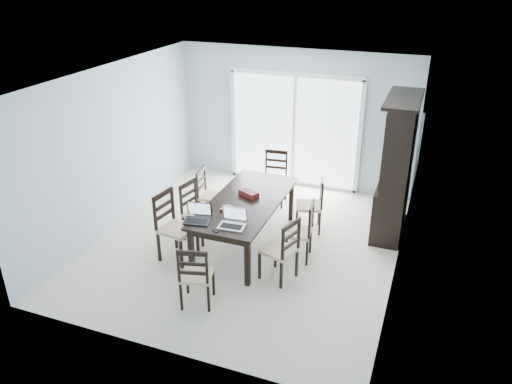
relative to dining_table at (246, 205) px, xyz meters
The scene contains 24 objects.
floor 0.67m from the dining_table, ahead, with size 5.00×5.00×0.00m, color #EFE9CD.
ceiling 1.93m from the dining_table, ahead, with size 5.00×5.00×0.00m, color white.
back_wall 2.58m from the dining_table, 90.00° to the left, with size 4.50×0.02×2.60m, color #A0B3BF.
wall_left 2.34m from the dining_table, behind, with size 0.02×5.00×2.60m, color #A0B3BF.
wall_right 2.34m from the dining_table, ahead, with size 0.02×5.00×2.60m, color #A0B3BF.
balcony 3.57m from the dining_table, 90.00° to the left, with size 4.50×2.00×0.10m, color gray.
railing 4.50m from the dining_table, 90.00° to the left, with size 4.50×0.06×1.10m, color #99999E.
dining_table is the anchor object (origin of this frame).
china_hutch 2.41m from the dining_table, 31.71° to the left, with size 0.50×1.38×2.20m.
sliding_door 2.51m from the dining_table, 90.00° to the left, with size 2.52×0.05×2.18m.
chair_left_near 1.13m from the dining_table, 141.19° to the right, with size 0.52×0.51×1.19m.
chair_left_mid 0.84m from the dining_table, behind, with size 0.48×0.47×1.07m.
chair_left_far 1.11m from the dining_table, 147.92° to the left, with size 0.42×0.41×1.01m.
chair_right_near 1.10m from the dining_table, 40.43° to the right, with size 0.52×0.51×1.08m.
chair_right_mid 0.94m from the dining_table, ahead, with size 0.45×0.44×1.05m.
chair_right_far 1.18m from the dining_table, 42.89° to the left, with size 0.51×0.50×1.07m.
chair_end_near 1.66m from the dining_table, 90.64° to the right, with size 0.47×0.48×1.02m.
chair_end_far 1.61m from the dining_table, 92.68° to the left, with size 0.46×0.47×1.10m.
laptop_dark 0.95m from the dining_table, 113.96° to the right, with size 0.40×0.31×0.24m.
laptop_silver 0.84m from the dining_table, 81.40° to the right, with size 0.37×0.28×0.25m.
book_stack 0.42m from the dining_table, 104.77° to the right, with size 0.26×0.21×0.04m.
cell_phone 1.00m from the dining_table, 92.14° to the right, with size 0.10×0.05×0.01m, color black.
game_box 0.21m from the dining_table, 96.02° to the left, with size 0.31×0.15×0.08m, color #531016.
hot_tub 3.72m from the dining_table, 97.52° to the left, with size 1.82×1.66×0.87m.
Camera 1 is at (2.50, -6.21, 4.04)m, focal length 35.00 mm.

